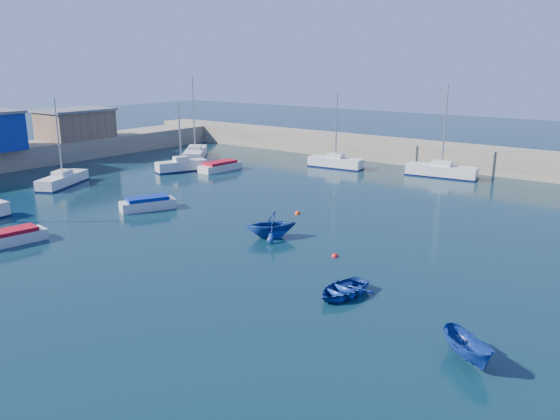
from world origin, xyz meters
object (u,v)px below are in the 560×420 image
Objects in this scene: sailboat_3 at (181,165)px; motorboat_0 at (11,237)px; sailboat_6 at (441,170)px; dinghy_center at (343,290)px; sailboat_5 at (336,162)px; sailboat_4 at (195,153)px; dinghy_left at (271,225)px; motorboat_2 at (220,166)px; brick_shed_a at (75,125)px; dinghy_right at (468,349)px; motorboat_1 at (148,204)px; sailboat_2 at (63,180)px.

sailboat_3 is 1.66× the size of motorboat_0.
sailboat_6 is 33.68m from dinghy_center.
sailboat_5 reaches higher than motorboat_0.
sailboat_4 is 2.88× the size of dinghy_left.
sailboat_6 reaches higher than sailboat_5.
dinghy_left is at bearing -33.84° from motorboat_2.
motorboat_0 is 0.87× the size of motorboat_2.
dinghy_center is (31.78, -18.23, -0.30)m from sailboat_3.
sailboat_5 is 36.65m from motorboat_0.
sailboat_6 reaches higher than motorboat_0.
sailboat_4 reaches higher than brick_shed_a.
sailboat_6 is at bearing 33.91° from motorboat_2.
motorboat_2 is 1.52× the size of dinghy_center.
sailboat_6 is 3.24× the size of dinghy_right.
dinghy_left is at bearing 26.31° from motorboat_1.
motorboat_2 is at bearing 150.54° from dinghy_center.
sailboat_5 is at bearing 152.26° from dinghy_left.
sailboat_2 is at bearing 140.18° from sailboat_5.
dinghy_right is (7.35, -2.49, 0.21)m from dinghy_center.
dinghy_left reaches higher than dinghy_right.
motorboat_1 is at bearing 145.82° from sailboat_6.
dinghy_left is at bearing 169.86° from sailboat_6.
dinghy_center is at bearing 9.00° from dinghy_left.
motorboat_1 is at bearing -31.13° from sailboat_3.
brick_shed_a is at bearing -177.69° from motorboat_1.
dinghy_center is 0.98× the size of dinghy_left.
sailboat_3 is at bearing 99.66° from dinghy_right.
dinghy_right is at bearing -11.68° from dinghy_center.
dinghy_right is (29.11, -7.67, 0.07)m from motorboat_1.
dinghy_center is 10.59m from dinghy_left.
sailboat_6 is 38.31m from dinghy_right.
motorboat_0 is (27.29, -22.85, -3.64)m from brick_shed_a.
dinghy_right is (42.86, -8.48, -0.03)m from sailboat_2.
motorboat_2 is at bearing 111.36° from motorboat_0.
sailboat_6 reaches higher than dinghy_left.
sailboat_6 is at bearing -84.24° from sailboat_5.
sailboat_4 is at bearing 67.25° from sailboat_2.
brick_shed_a is 59.99m from dinghy_right.
sailboat_3 reaches higher than motorboat_0.
motorboat_2 is 1.48× the size of dinghy_left.
dinghy_left is (40.32, -11.24, -3.17)m from brick_shed_a.
sailboat_4 is at bearing 100.94° from sailboat_5.
sailboat_5 is at bearing 94.87° from sailboat_6.
dinghy_center is at bearing -153.78° from sailboat_5.
dinghy_right is (35.93, -23.60, 0.08)m from motorboat_2.
motorboat_2 is (20.79, 4.40, -3.61)m from brick_shed_a.
brick_shed_a is at bearing -155.40° from dinghy_left.
sailboat_5 reaches higher than dinghy_left.
sailboat_2 reaches higher than motorboat_1.
sailboat_4 is (12.74, 8.36, -3.45)m from brick_shed_a.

